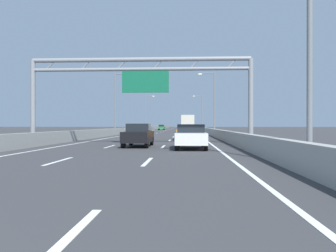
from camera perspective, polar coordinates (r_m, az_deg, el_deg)
ground_plane at (r=100.70m, az=1.19°, el=-0.62°), size 260.00×260.00×0.00m
lane_dash_left_1 at (r=14.17m, az=-18.23°, el=-5.75°), size 0.16×3.00×0.01m
lane_dash_left_2 at (r=22.77m, az=-9.95°, el=-3.49°), size 0.16×3.00×0.01m
lane_dash_left_3 at (r=31.59m, az=-6.26°, el=-2.45°), size 0.16×3.00×0.01m
lane_dash_left_4 at (r=40.49m, az=-4.19°, el=-1.86°), size 0.16×3.00×0.01m
lane_dash_left_5 at (r=49.42m, az=-2.87°, el=-1.49°), size 0.16×3.00×0.01m
lane_dash_left_6 at (r=58.38m, az=-1.95°, el=-1.23°), size 0.16×3.00×0.01m
lane_dash_left_7 at (r=67.34m, az=-1.28°, el=-1.03°), size 0.16×3.00×0.01m
lane_dash_left_8 at (r=76.32m, az=-0.76°, el=-0.89°), size 0.16×3.00×0.01m
lane_dash_left_9 at (r=85.30m, az=-0.36°, el=-0.77°), size 0.16×3.00×0.01m
lane_dash_left_10 at (r=94.28m, az=-0.03°, el=-0.68°), size 0.16×3.00×0.01m
lane_dash_left_11 at (r=103.27m, az=0.24°, el=-0.60°), size 0.16×3.00×0.01m
lane_dash_left_12 at (r=112.26m, az=0.47°, el=-0.53°), size 0.16×3.00×0.01m
lane_dash_left_13 at (r=121.25m, az=0.66°, el=-0.48°), size 0.16×3.00×0.01m
lane_dash_left_14 at (r=130.24m, az=0.83°, el=-0.43°), size 0.16×3.00×0.01m
lane_dash_left_15 at (r=139.23m, az=0.98°, el=-0.39°), size 0.16×3.00×0.01m
lane_dash_left_16 at (r=148.23m, az=1.11°, el=-0.35°), size 0.16×3.00×0.01m
lane_dash_left_17 at (r=157.22m, az=1.22°, el=-0.32°), size 0.16×3.00×0.01m
lane_dash_right_0 at (r=4.64m, az=-17.15°, el=-18.25°), size 0.16×3.00×0.01m
lane_dash_right_1 at (r=13.30m, az=-3.54°, el=-6.13°), size 0.16×3.00×0.01m
lane_dash_right_2 at (r=22.23m, az=-0.86°, el=-3.57°), size 0.16×3.00×0.01m
lane_dash_right_3 at (r=31.20m, az=0.28°, el=-2.48°), size 0.16×3.00×0.01m
lane_dash_right_4 at (r=40.19m, az=0.91°, el=-1.88°), size 0.16×3.00×0.01m
lane_dash_right_5 at (r=49.18m, az=1.31°, el=-1.50°), size 0.16×3.00×0.01m
lane_dash_right_6 at (r=58.17m, az=1.58°, el=-1.23°), size 0.16×3.00×0.01m
lane_dash_right_7 at (r=67.17m, az=1.79°, el=-1.04°), size 0.16×3.00×0.01m
lane_dash_right_8 at (r=76.16m, az=1.94°, el=-0.89°), size 0.16×3.00×0.01m
lane_dash_right_9 at (r=85.16m, az=2.06°, el=-0.77°), size 0.16×3.00×0.01m
lane_dash_right_10 at (r=94.16m, az=2.16°, el=-0.68°), size 0.16×3.00×0.01m
lane_dash_right_11 at (r=103.15m, az=2.24°, el=-0.60°), size 0.16×3.00×0.01m
lane_dash_right_12 at (r=112.15m, az=2.31°, el=-0.53°), size 0.16×3.00×0.01m
lane_dash_right_13 at (r=121.15m, az=2.37°, el=-0.48°), size 0.16×3.00×0.01m
lane_dash_right_14 at (r=130.15m, az=2.42°, el=-0.43°), size 0.16×3.00×0.01m
lane_dash_right_15 at (r=139.15m, az=2.46°, el=-0.39°), size 0.16×3.00×0.01m
lane_dash_right_16 at (r=148.15m, az=2.50°, el=-0.35°), size 0.16×3.00×0.01m
lane_dash_right_17 at (r=157.15m, az=2.53°, el=-0.32°), size 0.16×3.00×0.01m
edge_line_left at (r=89.06m, az=-2.44°, el=-0.73°), size 0.16×176.00×0.01m
edge_line_right at (r=88.67m, az=4.33°, el=-0.73°), size 0.16×176.00×0.01m
barrier_left at (r=111.11m, az=-2.19°, el=-0.30°), size 0.45×220.00×0.95m
barrier_right at (r=110.69m, az=4.94°, el=-0.30°), size 0.45×220.00×0.95m
sign_gantry at (r=24.35m, az=-4.72°, el=8.16°), size 16.24×0.36×6.36m
streetlamp_right_near at (r=13.28m, az=22.16°, el=17.38°), size 2.58×0.28×9.50m
streetlamp_left_mid at (r=52.34m, az=-8.85°, el=4.51°), size 2.58×0.28×9.50m
streetlamp_right_mid at (r=51.38m, az=7.73°, el=4.59°), size 2.58×0.28×9.50m
streetlamp_left_far at (r=90.86m, az=-3.74°, el=2.69°), size 2.58×0.28×9.50m
streetlamp_right_far at (r=90.31m, az=5.72°, el=2.71°), size 2.58×0.28×9.50m
blue_car at (r=104.35m, az=3.25°, el=-0.17°), size 1.89×4.55×1.49m
yellow_car at (r=80.39m, az=3.46°, el=-0.30°), size 1.72×4.58×1.44m
orange_car at (r=32.69m, az=3.13°, el=-1.01°), size 1.84×4.45×1.52m
white_car at (r=20.35m, az=3.94°, el=-1.79°), size 1.84×4.16×1.50m
green_car at (r=96.73m, az=-1.12°, el=-0.21°), size 1.72×4.22×1.48m
black_car at (r=22.52m, az=-5.08°, el=-1.53°), size 1.71×4.12×1.55m
box_truck at (r=63.44m, az=3.39°, el=0.46°), size 2.38×7.59×3.26m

